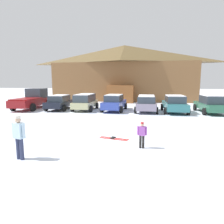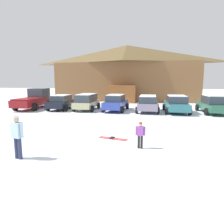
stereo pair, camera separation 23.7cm
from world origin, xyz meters
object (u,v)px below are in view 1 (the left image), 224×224
parked_black_sedan (60,102)px  parked_green_coupe (211,104)px  ski_lodge (124,73)px  parked_beige_suv (85,101)px  parked_blue_hatchback (114,103)px  pickup_truck (33,99)px  parked_teal_hatchback (175,104)px  skier_adult_in_blue_parka (19,135)px  parked_grey_wagon (146,103)px  pair_of_skis (114,138)px  skier_child_in_purple_jacket (142,134)px

parked_black_sedan → parked_green_coupe: parked_green_coupe is taller
ski_lodge → parked_black_sedan: 13.97m
parked_beige_suv → parked_blue_hatchback: bearing=0.4°
parked_blue_hatchback → pickup_truck: 9.03m
parked_teal_hatchback → skier_adult_in_blue_parka: (-7.56, -12.97, 0.12)m
ski_lodge → pickup_truck: (-8.88, -11.92, -3.32)m
parked_beige_suv → parked_blue_hatchback: parked_beige_suv is taller
parked_grey_wagon → pair_of_skis: parked_grey_wagon is taller
parked_beige_suv → skier_child_in_purple_jacket: bearing=-62.5°
parked_teal_hatchback → skier_child_in_purple_jacket: size_ratio=4.01×
skier_adult_in_blue_parka → skier_child_in_purple_jacket: (4.52, 1.97, -0.28)m
skier_adult_in_blue_parka → parked_beige_suv: bearing=95.6°
parked_green_coupe → parked_teal_hatchback: bearing=-178.0°
ski_lodge → pair_of_skis: (1.49, -22.26, -4.30)m
skier_child_in_purple_jacket → parked_teal_hatchback: bearing=74.5°
parked_black_sedan → pair_of_skis: parked_black_sedan is taller
pickup_truck → pair_of_skis: 14.68m
parked_green_coupe → pair_of_skis: size_ratio=3.04×
parked_grey_wagon → parked_green_coupe: size_ratio=0.86×
parked_green_coupe → pair_of_skis: bearing=-128.1°
pair_of_skis → skier_child_in_purple_jacket: bearing=-41.2°
parked_beige_suv → parked_green_coupe: size_ratio=0.89×
skier_child_in_purple_jacket → pair_of_skis: size_ratio=0.75×
skier_adult_in_blue_parka → skier_child_in_purple_jacket: size_ratio=1.43×
skier_adult_in_blue_parka → pair_of_skis: (3.10, 3.22, -0.92)m
ski_lodge → skier_adult_in_blue_parka: bearing=-93.6°
parked_black_sedan → parked_grey_wagon: (8.91, -0.29, 0.08)m
pickup_truck → skier_child_in_purple_jacket: size_ratio=5.16×
ski_lodge → pair_of_skis: size_ratio=14.16×
parked_black_sedan → skier_adult_in_blue_parka: (4.00, -13.17, 0.16)m
pair_of_skis → parked_grey_wagon: bearing=79.4°
skier_adult_in_blue_parka → parked_grey_wagon: bearing=69.2°
parked_teal_hatchback → skier_child_in_purple_jacket: (-3.04, -10.99, -0.17)m
parked_grey_wagon → skier_child_in_purple_jacket: 10.92m
ski_lodge → parked_teal_hatchback: 14.29m
parked_teal_hatchback → pair_of_skis: size_ratio=3.00×
ski_lodge → parked_grey_wagon: bearing=-75.3°
ski_lodge → parked_green_coupe: size_ratio=4.66×
skier_adult_in_blue_parka → skier_child_in_purple_jacket: skier_adult_in_blue_parka is taller
ski_lodge → parked_black_sedan: size_ratio=4.97×
parked_black_sedan → skier_adult_in_blue_parka: size_ratio=2.65×
parked_beige_suv → parked_green_coupe: 12.11m
parked_blue_hatchback → parked_grey_wagon: parked_blue_hatchback is taller
ski_lodge → parked_blue_hatchback: size_ratio=4.76×
parked_grey_wagon → skier_adult_in_blue_parka: bearing=-110.8°
parked_grey_wagon → ski_lodge: bearing=104.7°
pair_of_skis → parked_beige_suv: bearing=113.8°
parked_blue_hatchback → parked_teal_hatchback: 5.82m
parked_black_sedan → parked_beige_suv: (2.72, -0.04, 0.11)m
parked_teal_hatchback → parked_green_coupe: parked_green_coupe is taller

